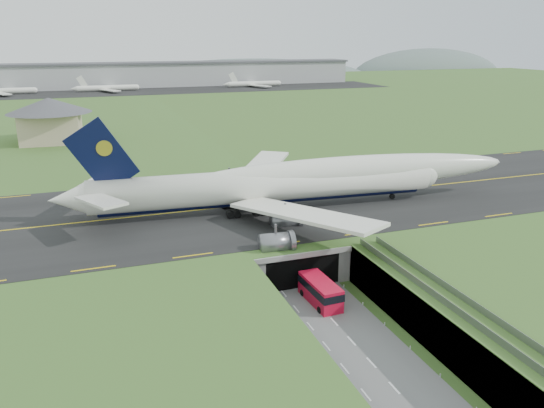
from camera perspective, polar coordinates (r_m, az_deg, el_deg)
name	(u,v)px	position (r m, az deg, el deg)	size (l,w,h in m)	color
ground	(325,313)	(76.23, 5.69, -11.57)	(900.00, 900.00, 0.00)	#446327
airfield_deck	(325,294)	(74.82, 5.76, -9.56)	(800.00, 800.00, 6.00)	gray
trench_road	(350,340)	(70.42, 8.35, -14.23)	(12.00, 75.00, 0.20)	slate
taxiway	(253,205)	(102.22, -2.01, -0.07)	(800.00, 44.00, 0.18)	black
tunnel_portal	(283,248)	(88.66, 1.19, -4.77)	(17.00, 22.30, 6.00)	gray
guideway	(488,334)	(65.41, 22.25, -12.83)	(3.00, 53.00, 7.05)	#A8A8A3
jumbo_jet	(300,181)	(99.40, 2.98, 2.43)	(87.97, 57.58, 19.10)	white
shuttle_tram	(320,291)	(77.78, 5.21, -9.35)	(3.63, 8.69, 3.46)	red
service_building	(50,116)	(177.12, -22.76, 8.73)	(26.31, 26.31, 13.51)	#C1AC8B
cargo_terminal	(128,75)	(361.33, -15.23, 13.27)	(320.00, 67.00, 15.60)	#B2B2B2
distant_hills	(190,84)	(500.52, -8.86, 12.61)	(700.00, 91.00, 60.00)	slate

